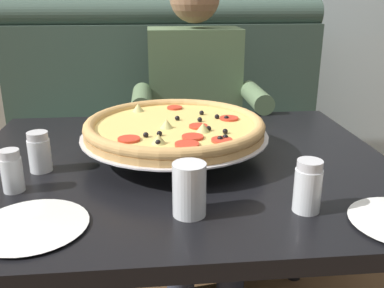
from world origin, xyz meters
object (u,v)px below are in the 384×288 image
patio_chair (324,76)px  shaker_parmesan (307,190)px  dining_table (180,189)px  diner_main (197,104)px  shaker_pepper_flakes (40,155)px  drinking_glass (188,193)px  shaker_oregano (12,174)px  plate_near_right (31,223)px  booth_bench (167,151)px  pizza (175,128)px

patio_chair → shaker_parmesan: bearing=-113.1°
dining_table → diner_main: 0.69m
shaker_pepper_flakes → diner_main: bearing=55.8°
drinking_glass → diner_main: bearing=82.9°
diner_main → patio_chair: bearing=52.2°
diner_main → shaker_oregano: diner_main is taller
shaker_parmesan → plate_near_right: (-0.56, -0.02, -0.04)m
booth_bench → shaker_parmesan: (0.25, -1.25, 0.37)m
pizza → plate_near_right: (-0.31, -0.36, -0.07)m
dining_table → patio_chair: size_ratio=1.36×
diner_main → plate_near_right: bearing=-113.4°
diner_main → shaker_parmesan: 1.00m
booth_bench → diner_main: 0.43m
dining_table → drinking_glass: 0.33m
shaker_parmesan → shaker_pepper_flakes: (-0.61, 0.28, -0.00)m
dining_table → shaker_pepper_flakes: (-0.36, -0.03, 0.13)m
diner_main → plate_near_right: diner_main is taller
patio_chair → shaker_oregano: bearing=-125.9°
shaker_oregano → plate_near_right: 0.20m
shaker_oregano → pizza: bearing=25.9°
diner_main → booth_bench: bearing=114.3°
booth_bench → drinking_glass: (-0.00, -1.25, 0.38)m
dining_table → patio_chair: bearing=59.2°
patio_chair → shaker_pepper_flakes: bearing=-126.7°
drinking_glass → dining_table: bearing=89.6°
shaker_oregano → plate_near_right: shaker_oregano is taller
shaker_parmesan → patio_chair: bearing=66.9°
booth_bench → patio_chair: 1.87m
pizza → plate_near_right: size_ratio=2.32×
dining_table → drinking_glass: (-0.00, -0.30, 0.13)m
pizza → patio_chair: bearing=58.6°
diner_main → plate_near_right: size_ratio=5.70×
plate_near_right → patio_chair: 3.06m
shaker_parmesan → shaker_oregano: size_ratio=1.13×
patio_chair → dining_table: bearing=-120.8°
booth_bench → plate_near_right: size_ratio=7.44×
plate_near_right → pizza: bearing=50.0°
plate_near_right → patio_chair: bearing=57.3°
booth_bench → patio_chair: bearing=44.2°
pizza → plate_near_right: bearing=-130.0°
dining_table → pizza: (-0.01, 0.04, 0.17)m
plate_near_right → shaker_oregano: bearing=115.3°
plate_near_right → shaker_pepper_flakes: bearing=99.3°
shaker_parmesan → drinking_glass: size_ratio=1.00×
shaker_parmesan → plate_near_right: 0.56m
shaker_parmesan → pizza: bearing=126.7°
drinking_glass → patio_chair: (1.34, 2.54, -0.25)m
shaker_oregano → plate_near_right: (0.08, -0.18, -0.03)m
pizza → patio_chair: (1.35, 2.21, -0.28)m
plate_near_right → patio_chair: (1.65, 2.57, -0.21)m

